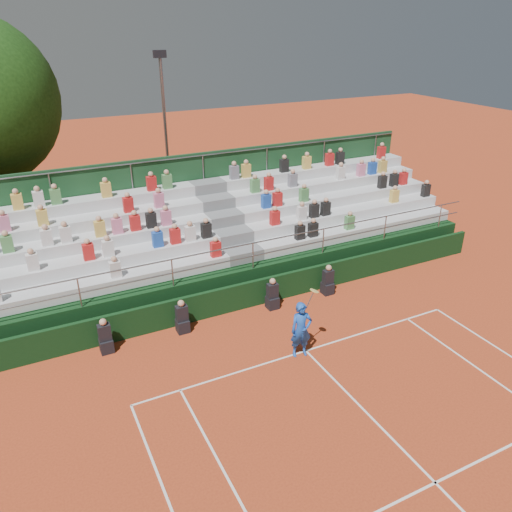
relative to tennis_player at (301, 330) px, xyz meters
name	(u,v)px	position (x,y,z in m)	size (l,w,h in m)	color
ground	(306,351)	(0.26, 0.07, -0.91)	(90.00, 90.00, 0.00)	#B6411E
courtside_wall	(260,292)	(0.26, 3.27, -0.41)	(20.00, 0.15, 1.00)	black
line_officials	(228,307)	(-1.18, 2.82, -0.43)	(8.59, 0.40, 1.19)	black
grandstand	(224,244)	(0.24, 6.51, 0.17)	(20.00, 5.20, 4.40)	black
tennis_player	(301,330)	(0.00, 0.00, 0.00)	(0.90, 0.56, 2.22)	blue
floodlight_mast	(165,123)	(0.38, 14.03, 3.80)	(0.60, 0.25, 8.08)	gray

